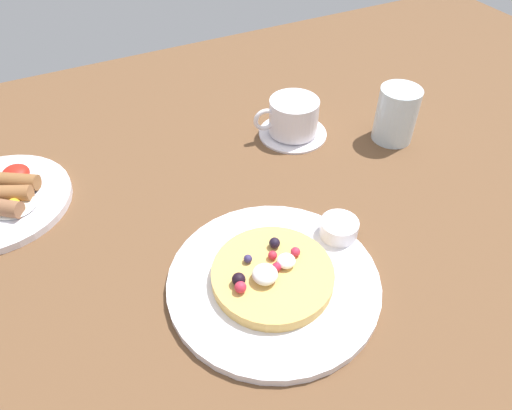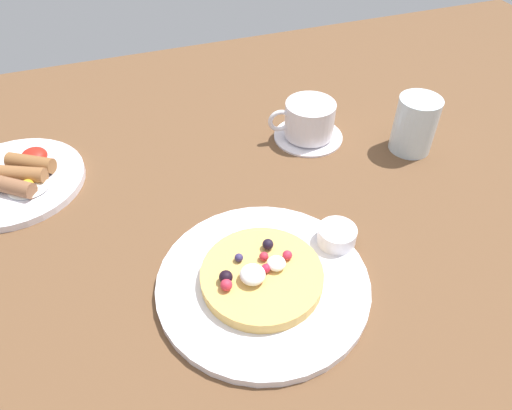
% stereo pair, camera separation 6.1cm
% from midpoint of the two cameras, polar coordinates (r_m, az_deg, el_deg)
% --- Properties ---
extents(ground_plane, '(2.07, 1.32, 0.03)m').
position_cam_midpoint_polar(ground_plane, '(0.69, -0.88, -5.96)').
color(ground_plane, brown).
extents(pancake_plate, '(0.28, 0.28, 0.01)m').
position_cam_midpoint_polar(pancake_plate, '(0.63, 3.63, -9.53)').
color(pancake_plate, white).
rests_on(pancake_plate, ground_plane).
extents(pancake_with_berries, '(0.16, 0.16, 0.04)m').
position_cam_midpoint_polar(pancake_with_berries, '(0.62, 3.45, -8.64)').
color(pancake_with_berries, '#E0B058').
rests_on(pancake_with_berries, pancake_plate).
extents(syrup_ramekin, '(0.05, 0.05, 0.03)m').
position_cam_midpoint_polar(syrup_ramekin, '(0.68, 12.27, -3.69)').
color(syrup_ramekin, white).
rests_on(syrup_ramekin, pancake_plate).
extents(breakfast_plate, '(0.23, 0.23, 0.01)m').
position_cam_midpoint_polar(breakfast_plate, '(0.86, -25.43, 2.49)').
color(breakfast_plate, white).
rests_on(breakfast_plate, ground_plane).
extents(fried_breakfast, '(0.11, 0.13, 0.03)m').
position_cam_midpoint_polar(fried_breakfast, '(0.84, -24.33, 3.55)').
color(fried_breakfast, brown).
rests_on(fried_breakfast, breakfast_plate).
extents(coffee_saucer, '(0.13, 0.13, 0.01)m').
position_cam_midpoint_polar(coffee_saucer, '(0.89, 8.26, 8.22)').
color(coffee_saucer, white).
rests_on(coffee_saucer, ground_plane).
extents(coffee_cup, '(0.12, 0.09, 0.06)m').
position_cam_midpoint_polar(coffee_cup, '(0.87, 8.41, 10.20)').
color(coffee_cup, white).
rests_on(coffee_cup, coffee_saucer).
extents(water_glass, '(0.07, 0.07, 0.10)m').
position_cam_midpoint_polar(water_glass, '(0.88, 20.52, 9.00)').
color(water_glass, silver).
rests_on(water_glass, ground_plane).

